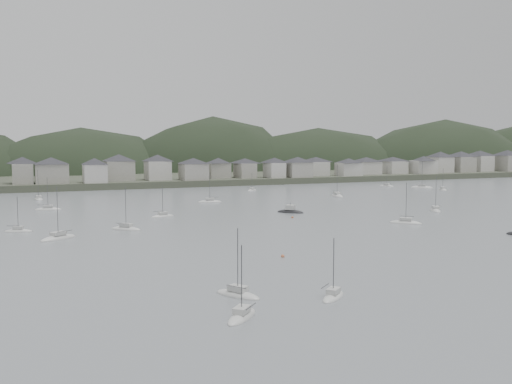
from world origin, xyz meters
name	(u,v)px	position (x,y,z in m)	size (l,w,h in m)	color
ground	(414,259)	(0.00, 0.00, 0.00)	(900.00, 900.00, 0.00)	slate
far_shore_land	(130,171)	(0.00, 295.00, 1.50)	(900.00, 250.00, 3.00)	#383D2D
forested_ridge	(145,194)	(4.83, 269.40, -11.28)	(851.55, 103.94, 102.57)	black
waterfront_town	(267,166)	(50.59, 183.34, 8.66)	(451.48, 28.46, 12.92)	gray
moored_fleet	(235,216)	(-9.65, 66.80, 0.18)	(241.04, 170.42, 13.26)	silver
motor_launch_far	(290,212)	(8.71, 69.20, 0.29)	(7.85, 7.98, 3.96)	black
mooring_buoys	(351,233)	(4.61, 28.43, 0.15)	(182.89, 59.65, 0.70)	#B5623C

